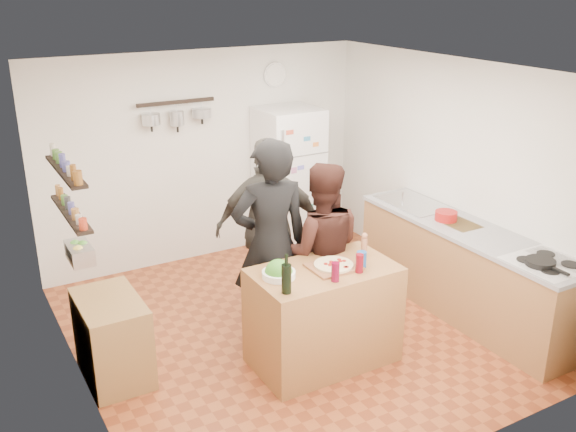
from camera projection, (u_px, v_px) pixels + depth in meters
room_shell at (273, 197)px, 6.22m from camera, size 4.20×4.20×4.20m
prep_island at (323, 316)px, 5.65m from camera, size 1.25×0.72×0.91m
pizza_board at (334, 267)px, 5.51m from camera, size 0.42×0.34×0.02m
pizza at (334, 265)px, 5.50m from camera, size 0.34×0.34×0.02m
salad_bowl at (279, 274)px, 5.33m from camera, size 0.28×0.28×0.06m
wine_bottle at (286, 279)px, 5.04m from camera, size 0.08×0.08×0.24m
wine_glass_near at (335, 272)px, 5.25m from camera, size 0.07×0.07×0.17m
wine_glass_far at (359, 263)px, 5.40m from camera, size 0.07×0.07×0.16m
pepper_mill at (364, 247)px, 5.71m from camera, size 0.06×0.06×0.18m
salt_canister at (361, 259)px, 5.51m from camera, size 0.09×0.09×0.14m
person_left at (271, 244)px, 5.80m from camera, size 0.80×0.60×1.98m
person_center at (320, 251)px, 5.98m from camera, size 1.04×0.96×1.71m
person_back at (269, 228)px, 6.38m from camera, size 1.16×0.83×1.83m
counter_run at (464, 271)px, 6.53m from camera, size 0.63×2.63×0.90m
stove_top at (548, 264)px, 5.59m from camera, size 0.60×0.62×0.02m
skillet at (540, 262)px, 5.53m from camera, size 0.26×0.26×0.05m
sink at (413, 204)px, 7.06m from camera, size 0.50×0.80×0.03m
cutting_board at (459, 225)px, 6.47m from camera, size 0.30×0.40×0.02m
red_bowl at (446, 216)px, 6.55m from camera, size 0.23×0.23×0.09m
fridge at (289, 181)px, 7.89m from camera, size 0.70×0.68×1.80m
wall_clock at (275, 75)px, 7.72m from camera, size 0.30×0.03×0.30m
spice_shelf_lower at (71, 213)px, 5.08m from camera, size 0.12×1.00×0.02m
spice_shelf_upper at (65, 171)px, 4.96m from camera, size 0.12×1.00×0.02m
produce_basket at (80, 253)px, 5.22m from camera, size 0.18×0.35×0.14m
side_table at (112, 338)px, 5.47m from camera, size 0.50×0.80×0.73m
pot_rack at (176, 102)px, 7.12m from camera, size 0.90×0.04×0.04m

